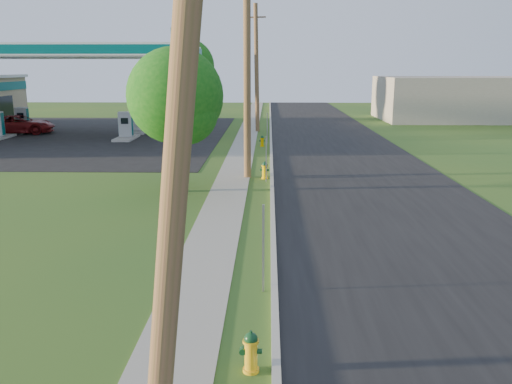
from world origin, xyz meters
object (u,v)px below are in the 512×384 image
Objects in this scene: fuel_pump_sw at (23,123)px; hydrant_mid at (265,170)px; tree_lot at (189,68)px; utility_pole_mid at (247,65)px; car_red at (19,124)px; utility_pole_far at (257,68)px; tree_verge at (178,100)px; utility_pole_near at (182,75)px; fuel_pump_ne at (126,129)px; fuel_pump_se at (139,123)px; hydrant_far at (262,141)px; price_pylon at (178,57)px; hydrant_near at (251,352)px.

fuel_pump_sw is 25.47m from hydrant_mid.
utility_pole_mid is at bearing -76.42° from tree_lot.
car_red is at bearing 138.55° from hydrant_mid.
tree_verge is (-2.58, -20.99, -1.15)m from utility_pole_far.
tree_verge is (-2.58, 15.01, -1.15)m from utility_pole_near.
fuel_pump_se is at bearing 90.00° from fuel_pump_ne.
car_red is at bearing 161.05° from fuel_pump_ne.
tree_verge reaches higher than hydrant_mid.
fuel_pump_sw reaches higher than hydrant_far.
utility_pole_far reaches higher than utility_pole_near.
utility_pole_mid is 1.43× the size of price_pylon.
hydrant_far is (9.44, -3.19, -0.38)m from fuel_pump_ne.
utility_pole_mid is 3.06× the size of fuel_pump_se.
utility_pole_near is 36.00m from utility_pole_far.
price_pylon is at bearing -66.50° from fuel_pump_se.
fuel_pump_ne is at bearing -23.96° from fuel_pump_sw.
car_red is at bearing 117.49° from utility_pole_near.
fuel_pump_se is (-8.90, 17.00, -4.23)m from utility_pole_mid.
hydrant_mid is at bearing 89.65° from hydrant_near.
price_pylon is at bearing 128.91° from hydrant_mid.
utility_pole_far reaches higher than price_pylon.
tree_verge is at bearing -103.70° from hydrant_far.
utility_pole_far is 9.84m from fuel_pump_se.
fuel_pump_sw and fuel_pump_se have the same top height.
utility_pole_near is 32.51m from fuel_pump_ne.
utility_pole_far reaches higher than hydrant_mid.
tree_verge is at bearing -97.00° from utility_pole_far.
tree_verge is at bearing -141.38° from hydrant_mid.
fuel_pump_sw is 4.01× the size of hydrant_mid.
fuel_pump_se is 13.40m from price_pylon.
utility_pole_near is 12.99× the size of hydrant_near.
fuel_pump_ne is at bearing 108.25° from hydrant_near.
utility_pole_near is at bearing -92.53° from hydrant_mid.
tree_verge is at bearing 99.74° from utility_pole_near.
utility_pole_near is 1.89× the size of car_red.
hydrant_far is at bearing 86.85° from utility_pole_mid.
tree_verge is at bearing -130.80° from utility_pole_mid.
tree_lot is (2.47, 9.60, 4.07)m from fuel_pump_se.
utility_pole_mid is 1.03× the size of utility_pole_far.
hydrant_far is at bearing 44.12° from price_pylon.
tree_lot is 28.20m from hydrant_mid.
tree_lot reaches higher than hydrant_near.
utility_pole_mid reaches higher than car_red.
fuel_pump_sw is 4.38× the size of hydrant_near.
utility_pole_near is 2.96× the size of fuel_pump_ne.
tree_lot is at bearing -55.14° from car_red.
fuel_pump_sw is (-17.90, -1.00, -4.08)m from utility_pole_far.
price_pylon reaches higher than tree_verge.
tree_lot reaches higher than fuel_pump_se.
fuel_pump_se is (9.00, 0.00, 0.00)m from fuel_pump_sw.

